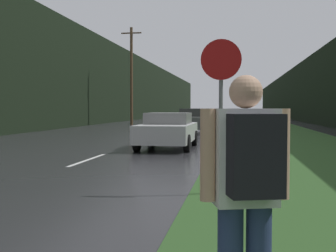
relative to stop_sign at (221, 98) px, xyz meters
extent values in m
cube|color=#2D5123|center=(2.45, 31.37, -1.68)|extent=(6.00, 240.00, 0.02)
cube|color=silver|center=(-4.04, 4.38, -1.69)|extent=(0.12, 3.00, 0.01)
cube|color=silver|center=(-4.04, 11.38, -1.69)|extent=(0.12, 3.00, 0.01)
cube|color=silver|center=(-4.04, 18.38, -1.69)|extent=(0.12, 3.00, 0.01)
cube|color=black|center=(-13.53, 41.37, 2.52)|extent=(2.00, 140.00, 8.42)
cube|color=black|center=(8.45, 41.37, 1.68)|extent=(2.00, 140.00, 6.74)
cylinder|color=#4C3823|center=(-8.88, 28.82, 2.61)|extent=(0.24, 0.24, 8.61)
cube|color=#4C3823|center=(-8.88, 28.82, 6.42)|extent=(1.80, 0.10, 0.10)
cylinder|color=slate|center=(0.00, 0.00, -0.69)|extent=(0.07, 0.07, 2.01)
cylinder|color=#B71414|center=(0.00, 0.00, 0.67)|extent=(0.71, 0.02, 0.71)
cube|color=white|center=(0.33, -4.60, -0.49)|extent=(0.46, 0.34, 0.64)
sphere|color=tan|center=(0.33, -4.60, -0.06)|extent=(0.22, 0.22, 0.22)
cylinder|color=tan|center=(0.08, -4.67, -0.47)|extent=(0.10, 0.10, 0.60)
cylinder|color=tan|center=(0.57, -4.52, -0.47)|extent=(0.10, 0.10, 0.60)
cube|color=black|center=(0.38, -4.79, -0.46)|extent=(0.36, 0.26, 0.51)
cube|color=#BCBCBC|center=(-2.29, 8.27, -1.09)|extent=(1.87, 4.18, 0.65)
cube|color=slate|center=(-2.29, 8.48, -0.56)|extent=(1.59, 1.88, 0.42)
cylinder|color=black|center=(-1.40, 6.98, -1.39)|extent=(0.20, 0.61, 0.61)
cylinder|color=black|center=(-3.18, 6.98, -1.39)|extent=(0.20, 0.61, 0.61)
cylinder|color=black|center=(-1.40, 9.57, -1.39)|extent=(0.20, 0.61, 0.61)
cylinder|color=black|center=(-3.18, 9.57, -1.39)|extent=(0.20, 0.61, 0.61)
cube|color=#4C514C|center=(-2.29, 18.43, -1.04)|extent=(1.91, 4.80, 0.71)
cube|color=#2D302D|center=(-2.29, 18.67, -0.44)|extent=(1.62, 2.16, 0.49)
cylinder|color=black|center=(-1.39, 16.94, -1.36)|extent=(0.20, 0.66, 0.66)
cylinder|color=black|center=(-3.20, 16.94, -1.36)|extent=(0.20, 0.66, 0.66)
cylinder|color=black|center=(-1.39, 19.92, -1.36)|extent=(0.20, 0.66, 0.66)
cylinder|color=black|center=(-3.20, 19.92, -1.36)|extent=(0.20, 0.66, 0.66)
camera|label=1|loc=(0.27, -7.40, -0.17)|focal=45.00mm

